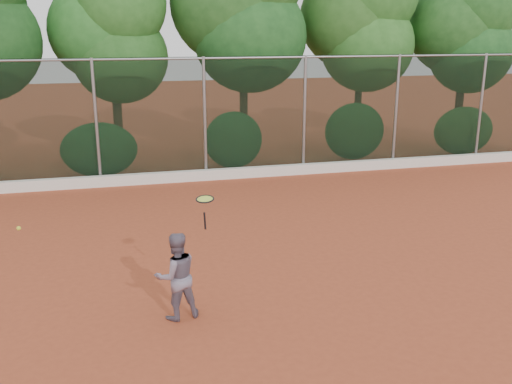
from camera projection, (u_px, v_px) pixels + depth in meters
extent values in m
plane|color=#A24326|center=(270.00, 274.00, 10.25)|extent=(80.00, 80.00, 0.00)
cube|color=silver|center=(207.00, 175.00, 16.57)|extent=(24.00, 0.20, 0.30)
imported|color=slate|center=(176.00, 276.00, 8.52)|extent=(0.75, 0.64, 1.36)
cube|color=black|center=(205.00, 119.00, 16.29)|extent=(24.00, 0.01, 3.50)
cylinder|color=gray|center=(203.00, 58.00, 15.82)|extent=(24.00, 0.06, 0.06)
cylinder|color=gray|center=(96.00, 123.00, 15.59)|extent=(0.09, 0.09, 3.50)
cylinder|color=gray|center=(205.00, 119.00, 16.29)|extent=(0.09, 0.09, 3.50)
cylinder|color=gray|center=(304.00, 115.00, 17.00)|extent=(0.09, 0.09, 3.50)
cylinder|color=gray|center=(396.00, 112.00, 17.70)|extent=(0.09, 0.09, 3.50)
cylinder|color=gray|center=(480.00, 109.00, 18.41)|extent=(0.09, 0.09, 3.50)
cylinder|color=#482F1B|center=(119.00, 129.00, 18.02)|extent=(0.28, 0.28, 2.40)
ellipsoid|color=#23551D|center=(121.00, 57.00, 17.37)|extent=(2.90, 2.40, 2.80)
ellipsoid|color=#236322|center=(102.00, 30.00, 17.31)|extent=(3.20, 2.70, 3.10)
ellipsoid|color=#266021|center=(121.00, 2.00, 16.77)|extent=(2.70, 2.30, 2.90)
cylinder|color=#462D1B|center=(244.00, 116.00, 18.60)|extent=(0.26, 0.26, 3.00)
ellipsoid|color=#2A6B28|center=(250.00, 37.00, 17.87)|extent=(3.60, 3.00, 3.50)
ellipsoid|color=#336F2A|center=(232.00, 3.00, 17.75)|extent=(3.90, 3.20, 3.80)
cylinder|color=#402E18|center=(357.00, 115.00, 19.79)|extent=(0.24, 0.24, 2.70)
ellipsoid|color=#285F20|center=(367.00, 45.00, 19.10)|extent=(3.20, 2.70, 3.10)
ellipsoid|color=#24511C|center=(351.00, 18.00, 19.01)|extent=(3.50, 2.90, 3.40)
cylinder|color=#3F2418|center=(458.00, 116.00, 20.32)|extent=(0.28, 0.28, 2.50)
ellipsoid|color=#2B6E29|center=(471.00, 51.00, 19.65)|extent=(3.00, 2.50, 2.90)
ellipsoid|color=#316D29|center=(456.00, 27.00, 19.59)|extent=(3.30, 2.80, 3.20)
ellipsoid|color=#30752C|center=(480.00, 2.00, 19.14)|extent=(2.80, 2.40, 3.00)
ellipsoid|color=#296D2C|center=(99.00, 150.00, 16.58)|extent=(2.20, 1.16, 1.60)
ellipsoid|color=#2A6E2C|center=(234.00, 140.00, 17.49)|extent=(1.80, 1.04, 1.76)
ellipsoid|color=#2B6727|center=(355.00, 131.00, 18.41)|extent=(2.00, 1.10, 1.84)
ellipsoid|color=#366F2A|center=(463.00, 131.00, 19.39)|extent=(2.16, 1.12, 1.64)
cylinder|color=black|center=(205.00, 221.00, 8.30)|extent=(0.05, 0.07, 0.27)
torus|color=black|center=(205.00, 199.00, 8.15)|extent=(0.35, 0.35, 0.06)
cylinder|color=#C7DC40|center=(205.00, 199.00, 8.15)|extent=(0.30, 0.30, 0.04)
sphere|color=yellow|center=(19.00, 228.00, 8.20)|extent=(0.06, 0.06, 0.06)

